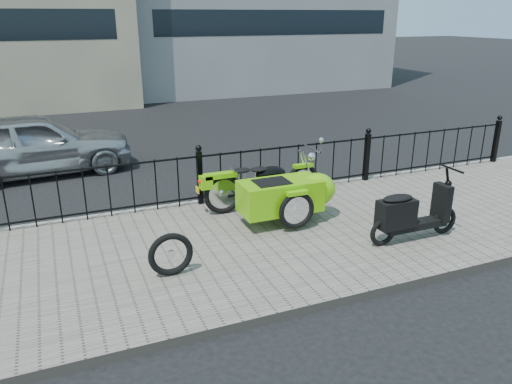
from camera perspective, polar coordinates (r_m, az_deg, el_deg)
name	(u,v)px	position (r m, az deg, el deg)	size (l,w,h in m)	color
ground	(225,238)	(7.91, -3.57, -5.21)	(120.00, 120.00, 0.00)	black
sidewalk	(236,247)	(7.46, -2.31, -6.29)	(30.00, 3.80, 0.12)	#696259
curb	(199,204)	(9.16, -6.57, -1.35)	(30.00, 0.10, 0.12)	gray
iron_fence	(200,179)	(8.86, -6.44, 1.53)	(14.11, 0.11, 1.08)	black
motorcycle_sidecar	(286,191)	(8.15, 3.48, 0.07)	(2.28, 1.48, 0.98)	black
scooter	(410,215)	(7.71, 17.18, -2.48)	(1.57, 0.46, 1.06)	black
spare_tire	(171,254)	(6.54, -9.71, -7.05)	(0.59, 0.59, 0.08)	black
sedan_car	(34,144)	(11.79, -24.02, 5.02)	(1.62, 4.03, 1.37)	#AAACB1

